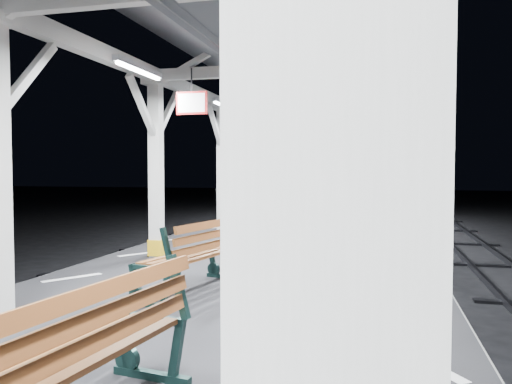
% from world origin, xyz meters
% --- Properties ---
extents(ground, '(120.00, 120.00, 0.00)m').
position_xyz_m(ground, '(0.00, 0.00, 0.00)').
color(ground, black).
rests_on(ground, ground).
extents(platform, '(6.00, 50.00, 1.00)m').
position_xyz_m(platform, '(0.00, 0.00, 0.50)').
color(platform, black).
rests_on(platform, ground).
extents(hazard_stripes_left, '(1.00, 48.00, 0.01)m').
position_xyz_m(hazard_stripes_left, '(-2.45, 0.00, 1.00)').
color(hazard_stripes_left, silver).
rests_on(hazard_stripes_left, platform).
extents(hazard_stripes_right, '(1.00, 48.00, 0.01)m').
position_xyz_m(hazard_stripes_right, '(2.45, 0.00, 1.00)').
color(hazard_stripes_right, silver).
rests_on(hazard_stripes_right, platform).
extents(canopy, '(5.40, 49.00, 4.65)m').
position_xyz_m(canopy, '(0.00, -0.02, 4.56)').
color(canopy, silver).
rests_on(canopy, platform).
extents(bench_near, '(0.95, 1.95, 1.01)m').
position_xyz_m(bench_near, '(0.32, -3.98, 1.54)').
color(bench_near, black).
rests_on(bench_near, platform).
extents(bench_mid, '(1.07, 1.92, 0.98)m').
position_xyz_m(bench_mid, '(-0.27, -0.37, 1.52)').
color(bench_mid, black).
rests_on(bench_mid, platform).
extents(bench_far, '(1.09, 1.64, 0.83)m').
position_xyz_m(bench_far, '(0.64, 10.36, 1.45)').
color(bench_far, black).
rests_on(bench_far, platform).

